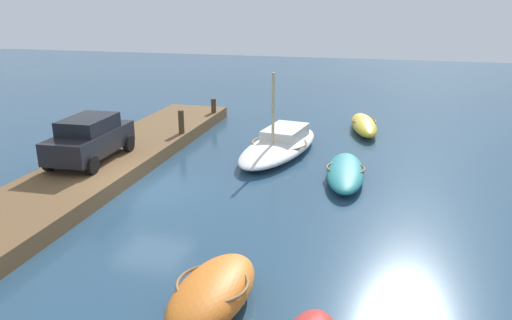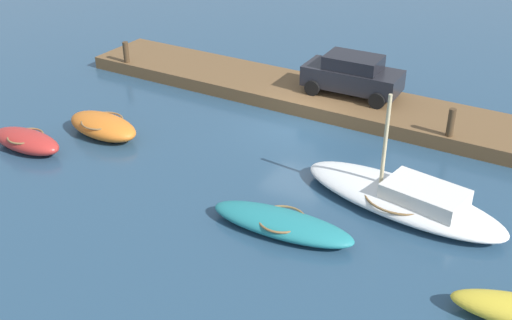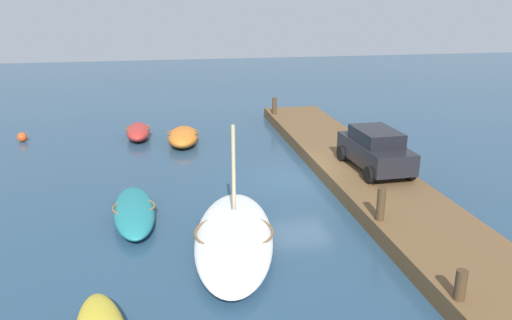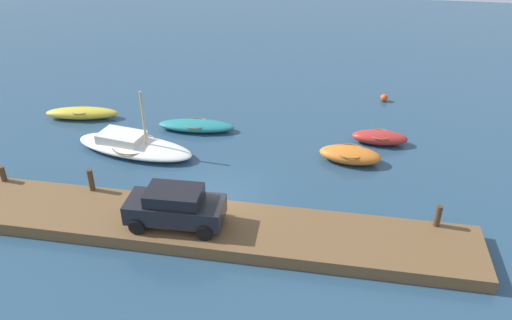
% 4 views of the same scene
% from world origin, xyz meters
% --- Properties ---
extents(ground_plane, '(84.00, 84.00, 0.00)m').
position_xyz_m(ground_plane, '(0.00, 0.00, 0.00)').
color(ground_plane, navy).
extents(dock_platform, '(22.63, 3.30, 0.55)m').
position_xyz_m(dock_platform, '(0.00, -2.44, 0.28)').
color(dock_platform, brown).
rests_on(dock_platform, ground_plane).
extents(rowboat_teal, '(4.47, 1.65, 0.58)m').
position_xyz_m(rowboat_teal, '(-2.73, 6.51, 0.29)').
color(rowboat_teal, teal).
rests_on(rowboat_teal, ground_plane).
extents(sailboat_white, '(6.92, 3.33, 3.56)m').
position_xyz_m(sailboat_white, '(-5.37, 3.51, 0.39)').
color(sailboat_white, white).
rests_on(sailboat_white, ground_plane).
extents(rowboat_orange, '(3.27, 1.78, 0.81)m').
position_xyz_m(rowboat_orange, '(6.01, 4.45, 0.41)').
color(rowboat_orange, orange).
rests_on(rowboat_orange, ground_plane).
extents(rowboat_yellow, '(4.46, 1.85, 0.69)m').
position_xyz_m(rowboat_yellow, '(-9.92, 6.83, 0.35)').
color(rowboat_yellow, gold).
rests_on(rowboat_yellow, ground_plane).
extents(mooring_post_west, '(0.26, 0.26, 0.74)m').
position_xyz_m(mooring_post_west, '(-9.81, -1.04, 0.92)').
color(mooring_post_west, '#47331E').
rests_on(mooring_post_west, dock_platform).
extents(mooring_post_mid_west, '(0.26, 0.26, 1.05)m').
position_xyz_m(mooring_post_mid_west, '(-5.43, -1.04, 1.08)').
color(mooring_post_mid_west, '#47331E').
rests_on(mooring_post_mid_west, dock_platform).
extents(parked_car, '(3.97, 1.99, 1.66)m').
position_xyz_m(parked_car, '(-0.92, -2.77, 1.41)').
color(parked_car, black).
rests_on(parked_car, dock_platform).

